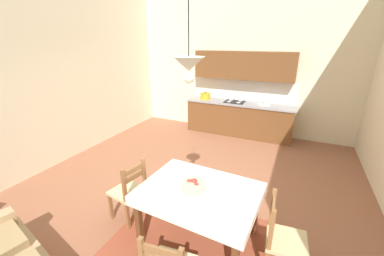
% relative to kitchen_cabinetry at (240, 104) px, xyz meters
% --- Properties ---
extents(ground_plane, '(6.45, 7.19, 0.10)m').
position_rel_kitchen_cabinetry_xyz_m(ground_plane, '(-0.10, -3.02, -0.91)').
color(ground_plane, '#935B42').
extents(wall_back, '(6.45, 0.12, 4.25)m').
position_rel_kitchen_cabinetry_xyz_m(wall_back, '(-0.10, 0.33, 1.27)').
color(wall_back, beige).
rests_on(wall_back, ground_plane).
extents(wall_left, '(0.12, 7.19, 4.25)m').
position_rel_kitchen_cabinetry_xyz_m(wall_left, '(-3.08, -3.02, 1.27)').
color(wall_left, beige).
rests_on(wall_left, ground_plane).
extents(area_rug, '(2.10, 1.60, 0.01)m').
position_rel_kitchen_cabinetry_xyz_m(area_rug, '(0.47, -3.99, -0.85)').
color(area_rug, brown).
rests_on(area_rug, ground_plane).
extents(kitchen_cabinetry, '(2.82, 0.63, 2.20)m').
position_rel_kitchen_cabinetry_xyz_m(kitchen_cabinetry, '(0.00, 0.00, 0.00)').
color(kitchen_cabinetry, brown).
rests_on(kitchen_cabinetry, ground_plane).
extents(dining_table, '(1.47, 1.13, 0.75)m').
position_rel_kitchen_cabinetry_xyz_m(dining_table, '(0.47, -3.89, -0.22)').
color(dining_table, brown).
rests_on(dining_table, ground_plane).
extents(dining_chair_window_side, '(0.46, 0.46, 0.93)m').
position_rel_kitchen_cabinetry_xyz_m(dining_chair_window_side, '(1.48, -3.95, -0.41)').
color(dining_chair_window_side, '#D1BC89').
rests_on(dining_chair_window_side, ground_plane).
extents(dining_chair_tv_side, '(0.49, 0.49, 0.93)m').
position_rel_kitchen_cabinetry_xyz_m(dining_chair_tv_side, '(-0.58, -3.95, -0.41)').
color(dining_chair_tv_side, '#D1BC89').
rests_on(dining_chair_tv_side, ground_plane).
extents(fruit_bowl, '(0.30, 0.30, 0.12)m').
position_rel_kitchen_cabinetry_xyz_m(fruit_bowl, '(0.40, -3.91, -0.04)').
color(fruit_bowl, beige).
rests_on(fruit_bowl, dining_table).
extents(pendant_lamp, '(0.32, 0.32, 0.81)m').
position_rel_kitchen_cabinetry_xyz_m(pendant_lamp, '(0.36, -3.95, 1.37)').
color(pendant_lamp, black).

